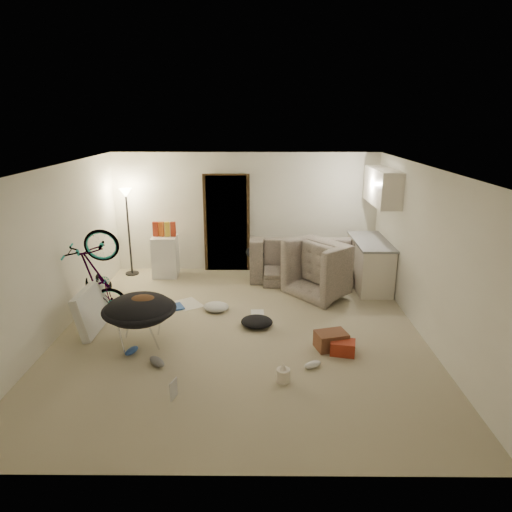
{
  "coord_description": "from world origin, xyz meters",
  "views": [
    {
      "loc": [
        0.29,
        -6.44,
        3.18
      ],
      "look_at": [
        0.23,
        0.6,
        1.03
      ],
      "focal_mm": 32.0,
      "sensor_mm": 36.0,
      "label": 1
    }
  ],
  "objects_px": {
    "armchair": "(331,272)",
    "drink_case_b": "(343,347)",
    "floor_lamp": "(127,213)",
    "mini_fridge": "(165,256)",
    "kitchen_counter": "(369,264)",
    "tv_box": "(92,309)",
    "sofa": "(306,262)",
    "juicer": "(283,374)",
    "saucer_chair": "(140,316)",
    "bicycle": "(99,296)",
    "drink_case_a": "(331,340)"
  },
  "relations": [
    {
      "from": "armchair",
      "to": "drink_case_b",
      "type": "relative_size",
      "value": 3.44
    },
    {
      "from": "floor_lamp",
      "to": "mini_fridge",
      "type": "distance_m",
      "value": 1.16
    },
    {
      "from": "kitchen_counter",
      "to": "tv_box",
      "type": "xyz_separation_m",
      "value": [
        -4.73,
        -1.95,
        -0.1
      ]
    },
    {
      "from": "sofa",
      "to": "juicer",
      "type": "height_order",
      "value": "sofa"
    },
    {
      "from": "drink_case_b",
      "to": "mini_fridge",
      "type": "bearing_deg",
      "value": 146.0
    },
    {
      "from": "mini_fridge",
      "to": "saucer_chair",
      "type": "relative_size",
      "value": 0.8
    },
    {
      "from": "sofa",
      "to": "tv_box",
      "type": "bearing_deg",
      "value": 34.21
    },
    {
      "from": "sofa",
      "to": "tv_box",
      "type": "distance_m",
      "value": 4.28
    },
    {
      "from": "armchair",
      "to": "mini_fridge",
      "type": "height_order",
      "value": "mini_fridge"
    },
    {
      "from": "bicycle",
      "to": "tv_box",
      "type": "distance_m",
      "value": 0.36
    },
    {
      "from": "armchair",
      "to": "sofa",
      "type": "bearing_deg",
      "value": -11.19
    },
    {
      "from": "floor_lamp",
      "to": "kitchen_counter",
      "type": "relative_size",
      "value": 1.21
    },
    {
      "from": "floor_lamp",
      "to": "drink_case_a",
      "type": "relative_size",
      "value": 4.19
    },
    {
      "from": "sofa",
      "to": "tv_box",
      "type": "height_order",
      "value": "tv_box"
    },
    {
      "from": "saucer_chair",
      "to": "drink_case_a",
      "type": "height_order",
      "value": "saucer_chair"
    },
    {
      "from": "tv_box",
      "to": "juicer",
      "type": "relative_size",
      "value": 4.13
    },
    {
      "from": "floor_lamp",
      "to": "saucer_chair",
      "type": "xyz_separation_m",
      "value": [
        0.97,
        -3.09,
        -0.86
      ]
    },
    {
      "from": "floor_lamp",
      "to": "drink_case_a",
      "type": "height_order",
      "value": "floor_lamp"
    },
    {
      "from": "armchair",
      "to": "bicycle",
      "type": "bearing_deg",
      "value": 69.45
    },
    {
      "from": "saucer_chair",
      "to": "juicer",
      "type": "bearing_deg",
      "value": -25.99
    },
    {
      "from": "juicer",
      "to": "bicycle",
      "type": "bearing_deg",
      "value": 147.78
    },
    {
      "from": "floor_lamp",
      "to": "bicycle",
      "type": "bearing_deg",
      "value": -87.46
    },
    {
      "from": "bicycle",
      "to": "kitchen_counter",
      "type": "bearing_deg",
      "value": -75.63
    },
    {
      "from": "floor_lamp",
      "to": "drink_case_a",
      "type": "distance_m",
      "value": 5.05
    },
    {
      "from": "floor_lamp",
      "to": "mini_fridge",
      "type": "relative_size",
      "value": 2.14
    },
    {
      "from": "armchair",
      "to": "juicer",
      "type": "xyz_separation_m",
      "value": [
        -1.04,
        -3.11,
        -0.28
      ]
    },
    {
      "from": "floor_lamp",
      "to": "drink_case_a",
      "type": "bearing_deg",
      "value": -40.72
    },
    {
      "from": "armchair",
      "to": "saucer_chair",
      "type": "relative_size",
      "value": 1.1
    },
    {
      "from": "armchair",
      "to": "juicer",
      "type": "height_order",
      "value": "armchair"
    },
    {
      "from": "floor_lamp",
      "to": "armchair",
      "type": "height_order",
      "value": "floor_lamp"
    },
    {
      "from": "bicycle",
      "to": "drink_case_b",
      "type": "bearing_deg",
      "value": -110.82
    },
    {
      "from": "tv_box",
      "to": "armchair",
      "type": "bearing_deg",
      "value": 23.28
    },
    {
      "from": "sofa",
      "to": "mini_fridge",
      "type": "distance_m",
      "value": 2.9
    },
    {
      "from": "tv_box",
      "to": "saucer_chair",
      "type": "bearing_deg",
      "value": -28.53
    },
    {
      "from": "sofa",
      "to": "juicer",
      "type": "distance_m",
      "value": 3.93
    },
    {
      "from": "kitchen_counter",
      "to": "sofa",
      "type": "xyz_separation_m",
      "value": [
        -1.19,
        0.45,
        -0.11
      ]
    },
    {
      "from": "sofa",
      "to": "drink_case_a",
      "type": "relative_size",
      "value": 5.27
    },
    {
      "from": "sofa",
      "to": "drink_case_a",
      "type": "height_order",
      "value": "sofa"
    },
    {
      "from": "tv_box",
      "to": "juicer",
      "type": "bearing_deg",
      "value": -26.37
    },
    {
      "from": "floor_lamp",
      "to": "tv_box",
      "type": "height_order",
      "value": "floor_lamp"
    },
    {
      "from": "drink_case_a",
      "to": "drink_case_b",
      "type": "distance_m",
      "value": 0.21
    },
    {
      "from": "sofa",
      "to": "bicycle",
      "type": "xyz_separation_m",
      "value": [
        -3.54,
        -2.05,
        0.08
      ]
    },
    {
      "from": "juicer",
      "to": "drink_case_a",
      "type": "bearing_deg",
      "value": 50.12
    },
    {
      "from": "tv_box",
      "to": "juicer",
      "type": "distance_m",
      "value": 3.25
    },
    {
      "from": "bicycle",
      "to": "mini_fridge",
      "type": "xyz_separation_m",
      "value": [
        0.65,
        2.15,
        0.01
      ]
    },
    {
      "from": "drink_case_a",
      "to": "drink_case_b",
      "type": "height_order",
      "value": "drink_case_a"
    },
    {
      "from": "sofa",
      "to": "mini_fridge",
      "type": "bearing_deg",
      "value": -1.97
    },
    {
      "from": "drink_case_b",
      "to": "kitchen_counter",
      "type": "bearing_deg",
      "value": 82.64
    },
    {
      "from": "drink_case_b",
      "to": "juicer",
      "type": "distance_m",
      "value": 1.12
    },
    {
      "from": "saucer_chair",
      "to": "tv_box",
      "type": "distance_m",
      "value": 1.0
    }
  ]
}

